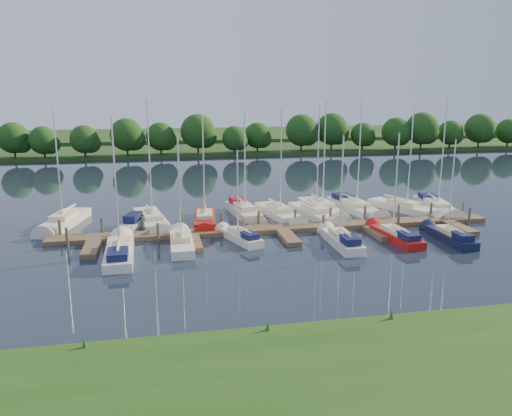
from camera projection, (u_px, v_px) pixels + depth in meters
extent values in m
plane|color=#1A2434|center=(306.00, 259.00, 37.27)|extent=(260.00, 260.00, 0.00)
cube|color=#224B15|center=(412.00, 371.00, 21.93)|extent=(90.00, 10.00, 0.50)
cube|color=brown|center=(280.00, 229.00, 44.87)|extent=(40.00, 2.00, 0.40)
cube|color=brown|center=(91.00, 249.00, 38.97)|extent=(1.20, 4.00, 0.40)
cube|color=brown|center=(194.00, 243.00, 40.49)|extent=(1.20, 4.00, 0.40)
cube|color=brown|center=(289.00, 238.00, 42.00)|extent=(1.20, 4.00, 0.40)
cube|color=brown|center=(378.00, 233.00, 43.51)|extent=(1.20, 4.00, 0.40)
cube|color=brown|center=(460.00, 228.00, 45.03)|extent=(1.20, 4.00, 0.40)
cylinder|color=#473D33|center=(60.00, 232.00, 42.42)|extent=(0.24, 0.24, 2.00)
cylinder|color=#473D33|center=(102.00, 229.00, 43.07)|extent=(0.24, 0.24, 2.00)
cylinder|color=#473D33|center=(143.00, 227.00, 43.73)|extent=(0.24, 0.24, 2.00)
cylinder|color=#473D33|center=(183.00, 225.00, 44.38)|extent=(0.24, 0.24, 2.00)
cylinder|color=#473D33|center=(221.00, 223.00, 45.03)|extent=(0.24, 0.24, 2.00)
cylinder|color=#473D33|center=(259.00, 222.00, 45.69)|extent=(0.24, 0.24, 2.00)
cylinder|color=#473D33|center=(295.00, 220.00, 46.34)|extent=(0.24, 0.24, 2.00)
cylinder|color=#473D33|center=(330.00, 218.00, 47.00)|extent=(0.24, 0.24, 2.00)
cylinder|color=#473D33|center=(365.00, 216.00, 47.65)|extent=(0.24, 0.24, 2.00)
cylinder|color=#473D33|center=(398.00, 214.00, 48.30)|extent=(0.24, 0.24, 2.00)
cylinder|color=#473D33|center=(431.00, 213.00, 48.96)|extent=(0.24, 0.24, 2.00)
cylinder|color=#473D33|center=(462.00, 211.00, 49.61)|extent=(0.24, 0.24, 2.00)
cylinder|color=#473D33|center=(67.00, 240.00, 40.12)|extent=(0.24, 0.24, 2.00)
cylinder|color=#473D33|center=(158.00, 235.00, 41.49)|extent=(0.24, 0.24, 2.00)
cylinder|color=#473D33|center=(243.00, 230.00, 42.85)|extent=(0.24, 0.24, 2.00)
cylinder|color=#473D33|center=(323.00, 226.00, 44.21)|extent=(0.24, 0.24, 2.00)
cylinder|color=#473D33|center=(398.00, 222.00, 45.58)|extent=(0.24, 0.24, 2.00)
cylinder|color=#473D33|center=(469.00, 218.00, 46.94)|extent=(0.24, 0.24, 2.00)
cube|color=#1E4219|center=(206.00, 147.00, 108.83)|extent=(180.00, 30.00, 0.60)
cube|color=#324C21|center=(197.00, 136.00, 132.61)|extent=(220.00, 40.00, 1.40)
cylinder|color=#38281C|center=(7.00, 155.00, 88.56)|extent=(0.36, 0.36, 2.28)
sphere|color=#103A0F|center=(6.00, 140.00, 87.92)|extent=(5.31, 5.31, 5.31)
sphere|color=#103A0F|center=(13.00, 144.00, 88.50)|extent=(3.79, 3.79, 3.79)
cylinder|color=#38281C|center=(47.00, 154.00, 91.09)|extent=(0.36, 0.36, 2.01)
sphere|color=#103A0F|center=(46.00, 141.00, 90.53)|extent=(4.68, 4.68, 4.68)
sphere|color=#103A0F|center=(52.00, 144.00, 91.06)|extent=(3.35, 3.35, 3.35)
cylinder|color=#38281C|center=(81.00, 153.00, 90.46)|extent=(0.36, 0.36, 2.77)
sphere|color=#103A0F|center=(79.00, 134.00, 89.69)|extent=(6.46, 6.46, 6.46)
sphere|color=#103A0F|center=(88.00, 139.00, 90.35)|extent=(4.61, 4.61, 4.61)
cylinder|color=#38281C|center=(125.00, 152.00, 92.94)|extent=(0.36, 0.36, 2.25)
sphere|color=#103A0F|center=(124.00, 138.00, 92.31)|extent=(5.25, 5.25, 5.25)
sphere|color=#103A0F|center=(131.00, 141.00, 92.89)|extent=(3.75, 3.75, 3.75)
cylinder|color=#38281C|center=(157.00, 152.00, 93.04)|extent=(0.36, 0.36, 2.36)
sphere|color=#103A0F|center=(157.00, 136.00, 92.38)|extent=(5.52, 5.52, 5.52)
sphere|color=#103A0F|center=(163.00, 141.00, 92.98)|extent=(3.94, 3.94, 3.94)
cylinder|color=#38281C|center=(193.00, 150.00, 94.41)|extent=(0.36, 0.36, 2.67)
sphere|color=#103A0F|center=(193.00, 133.00, 93.66)|extent=(6.23, 6.23, 6.23)
sphere|color=#103A0F|center=(200.00, 138.00, 94.31)|extent=(4.45, 4.45, 4.45)
cylinder|color=#38281C|center=(228.00, 149.00, 97.42)|extent=(0.36, 0.36, 2.48)
sphere|color=#103A0F|center=(228.00, 133.00, 96.72)|extent=(5.79, 5.79, 5.79)
sphere|color=#103A0F|center=(234.00, 137.00, 97.34)|extent=(4.13, 4.13, 4.13)
cylinder|color=#38281C|center=(265.00, 149.00, 97.48)|extent=(0.36, 0.36, 2.61)
sphere|color=#103A0F|center=(265.00, 132.00, 96.75)|extent=(6.10, 6.10, 6.10)
sphere|color=#103A0F|center=(271.00, 136.00, 97.39)|extent=(4.35, 4.35, 4.35)
cylinder|color=#38281C|center=(294.00, 147.00, 100.91)|extent=(0.36, 0.36, 2.67)
sphere|color=#103A0F|center=(295.00, 130.00, 100.16)|extent=(6.24, 6.24, 6.24)
sphere|color=#103A0F|center=(301.00, 135.00, 100.81)|extent=(4.46, 4.46, 4.46)
cylinder|color=#38281C|center=(327.00, 149.00, 98.80)|extent=(0.36, 0.36, 2.03)
sphere|color=#103A0F|center=(327.00, 137.00, 98.23)|extent=(4.74, 4.74, 4.74)
sphere|color=#103A0F|center=(332.00, 140.00, 98.77)|extent=(3.39, 3.39, 3.39)
cylinder|color=#38281C|center=(364.00, 146.00, 100.90)|extent=(0.36, 0.36, 2.86)
sphere|color=#103A0F|center=(365.00, 129.00, 100.10)|extent=(6.68, 6.68, 6.68)
sphere|color=#103A0F|center=(371.00, 133.00, 100.78)|extent=(4.77, 4.77, 4.77)
cylinder|color=#38281C|center=(388.00, 144.00, 104.36)|extent=(0.36, 0.36, 2.82)
sphere|color=#103A0F|center=(389.00, 128.00, 103.57)|extent=(6.57, 6.57, 6.57)
sphere|color=#103A0F|center=(395.00, 132.00, 104.24)|extent=(4.69, 4.69, 4.69)
cylinder|color=#38281C|center=(418.00, 144.00, 105.94)|extent=(0.36, 0.36, 2.71)
sphere|color=#103A0F|center=(419.00, 128.00, 105.19)|extent=(6.32, 6.32, 6.32)
sphere|color=#103A0F|center=(424.00, 132.00, 105.84)|extent=(4.51, 4.51, 4.51)
cylinder|color=#38281C|center=(452.00, 145.00, 104.28)|extent=(0.36, 0.36, 2.62)
sphere|color=#103A0F|center=(454.00, 129.00, 103.55)|extent=(6.10, 6.10, 6.10)
sphere|color=#103A0F|center=(459.00, 134.00, 104.19)|extent=(4.36, 4.36, 4.36)
cylinder|color=#38281C|center=(472.00, 145.00, 106.94)|extent=(0.36, 0.36, 2.17)
sphere|color=#103A0F|center=(473.00, 132.00, 106.33)|extent=(5.07, 5.07, 5.07)
sphere|color=#103A0F|center=(477.00, 135.00, 106.89)|extent=(3.62, 3.62, 3.62)
cylinder|color=#38281C|center=(494.00, 143.00, 109.63)|extent=(0.36, 0.36, 2.41)
sphere|color=#103A0F|center=(495.00, 129.00, 108.95)|extent=(5.62, 5.62, 5.62)
sphere|color=#103A0F|center=(499.00, 133.00, 109.56)|extent=(4.02, 4.02, 4.02)
cube|color=white|center=(67.00, 223.00, 47.04)|extent=(3.76, 7.67, 1.23)
cone|color=white|center=(49.00, 234.00, 43.45)|extent=(1.62, 2.76, 1.03)
cube|color=beige|center=(64.00, 215.00, 46.50)|extent=(2.29, 3.60, 0.56)
cylinder|color=silver|center=(58.00, 165.00, 45.04)|extent=(0.12, 0.12, 9.98)
cylinder|color=silver|center=(69.00, 208.00, 47.48)|extent=(0.88, 3.25, 0.10)
cylinder|color=white|center=(69.00, 208.00, 47.48)|extent=(0.89, 2.92, 0.20)
cube|color=white|center=(134.00, 226.00, 45.97)|extent=(2.59, 4.45, 0.93)
cone|color=white|center=(125.00, 232.00, 43.92)|extent=(1.04, 1.42, 0.70)
cube|color=#131944|center=(133.00, 218.00, 45.80)|extent=(1.76, 2.55, 0.84)
cube|color=white|center=(151.00, 221.00, 47.64)|extent=(3.61, 8.31, 1.07)
cone|color=white|center=(159.00, 232.00, 43.99)|extent=(1.60, 2.97, 1.13)
cube|color=beige|center=(152.00, 215.00, 47.12)|extent=(2.29, 3.86, 0.49)
cylinder|color=silver|center=(150.00, 160.00, 45.55)|extent=(0.12, 0.12, 10.85)
cylinder|color=silver|center=(149.00, 208.00, 48.12)|extent=(0.73, 3.58, 0.10)
cylinder|color=white|center=(149.00, 208.00, 48.12)|extent=(0.75, 3.20, 0.20)
cube|color=#AD1210|center=(205.00, 220.00, 47.88)|extent=(2.64, 7.16, 1.05)
cone|color=#AD1210|center=(205.00, 230.00, 44.49)|extent=(1.22, 2.53, 0.98)
cube|color=beige|center=(205.00, 215.00, 47.39)|extent=(1.77, 3.28, 0.48)
cylinder|color=silver|center=(204.00, 167.00, 46.01)|extent=(0.12, 0.12, 9.45)
cylinder|color=silver|center=(205.00, 208.00, 48.32)|extent=(0.41, 3.14, 0.10)
cylinder|color=white|center=(205.00, 208.00, 48.32)|extent=(0.48, 2.81, 0.20)
cube|color=white|center=(243.00, 214.00, 50.47)|extent=(2.81, 7.17, 1.24)
cone|color=white|center=(254.00, 222.00, 47.25)|extent=(1.28, 2.55, 0.98)
cube|color=beige|center=(244.00, 207.00, 49.97)|extent=(1.85, 3.30, 0.56)
cube|color=maroon|center=(238.00, 201.00, 52.07)|extent=(1.62, 2.25, 0.62)
cylinder|color=silver|center=(245.00, 162.00, 48.61)|extent=(0.12, 0.12, 9.42)
cylinder|color=silver|center=(241.00, 200.00, 50.83)|extent=(0.49, 3.13, 0.10)
cylinder|color=white|center=(241.00, 200.00, 50.83)|extent=(0.55, 2.79, 0.20)
cube|color=white|center=(277.00, 215.00, 50.13)|extent=(3.32, 7.71, 1.16)
cone|color=white|center=(293.00, 224.00, 46.74)|extent=(1.47, 2.75, 1.05)
cube|color=beige|center=(279.00, 208.00, 49.62)|extent=(2.11, 3.58, 0.53)
cylinder|color=silver|center=(281.00, 160.00, 48.17)|extent=(0.12, 0.12, 10.08)
cylinder|color=silver|center=(275.00, 202.00, 50.55)|extent=(0.66, 3.33, 0.10)
cylinder|color=white|center=(275.00, 202.00, 50.55)|extent=(0.70, 2.98, 0.20)
cube|color=white|center=(313.00, 215.00, 50.00)|extent=(3.26, 7.79, 1.21)
cone|color=white|center=(331.00, 224.00, 46.55)|extent=(1.46, 2.78, 1.06)
cube|color=beige|center=(315.00, 208.00, 49.48)|extent=(2.10, 3.61, 0.55)
cylinder|color=silver|center=(318.00, 159.00, 48.01)|extent=(0.12, 0.12, 10.20)
cylinder|color=silver|center=(310.00, 201.00, 50.41)|extent=(0.63, 3.37, 0.10)
cylinder|color=white|center=(310.00, 201.00, 50.41)|extent=(0.67, 3.02, 0.20)
cube|color=white|center=(320.00, 210.00, 52.24)|extent=(2.72, 7.97, 1.17)
cone|color=white|center=(335.00, 219.00, 48.55)|extent=(1.28, 2.81, 1.10)
cube|color=beige|center=(321.00, 203.00, 51.70)|extent=(1.88, 3.63, 0.53)
cylinder|color=silver|center=(324.00, 155.00, 50.16)|extent=(0.12, 0.12, 10.58)
cylinder|color=silver|center=(317.00, 197.00, 52.71)|extent=(0.34, 3.53, 0.10)
cylinder|color=white|center=(317.00, 197.00, 52.71)|extent=(0.41, 3.14, 0.20)
cube|color=white|center=(353.00, 208.00, 52.79)|extent=(3.28, 8.30, 1.11)
cone|color=white|center=(373.00, 217.00, 49.06)|extent=(1.49, 2.95, 1.13)
cube|color=beige|center=(355.00, 203.00, 52.25)|extent=(2.15, 3.82, 0.50)
cube|color=#131944|center=(343.00, 197.00, 54.69)|extent=(1.88, 2.61, 0.55)
cylinder|color=silver|center=(359.00, 153.00, 50.67)|extent=(0.12, 0.12, 10.91)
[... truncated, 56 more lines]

